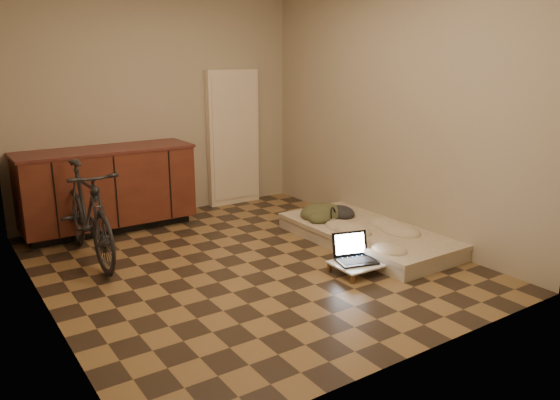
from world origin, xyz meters
TOP-DOWN VIEW (x-y plane):
  - room_shell at (0.00, 0.00)m, footprint 3.50×4.00m
  - cabinets at (-0.75, 1.70)m, footprint 1.84×0.62m
  - appliance_panel at (0.95, 1.94)m, footprint 0.70×0.10m
  - bicycle at (-1.18, 0.89)m, footprint 0.47×1.57m
  - futon at (1.30, -0.21)m, footprint 0.92×1.91m
  - clothing_pile at (1.21, 0.34)m, footprint 0.52×0.44m
  - headphones at (1.14, 0.14)m, footprint 0.29×0.29m
  - lap_desk at (0.76, -0.75)m, footprint 0.58×0.38m
  - laptop at (0.70, -0.69)m, footprint 0.41×0.38m
  - mouse at (0.97, -0.81)m, footprint 0.05×0.09m

SIDE VIEW (x-z plane):
  - futon at x=1.30m, z-range 0.00..0.16m
  - lap_desk at x=0.76m, z-range 0.04..0.13m
  - mouse at x=0.97m, z-range 0.10..0.13m
  - laptop at x=0.70m, z-range 0.03..0.26m
  - headphones at x=1.14m, z-range 0.16..0.31m
  - clothing_pile at x=1.21m, z-range 0.16..0.37m
  - cabinets at x=-0.75m, z-range 0.01..0.92m
  - bicycle at x=-1.18m, z-range 0.00..1.01m
  - appliance_panel at x=0.95m, z-range 0.00..1.70m
  - room_shell at x=0.00m, z-range 0.00..2.60m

